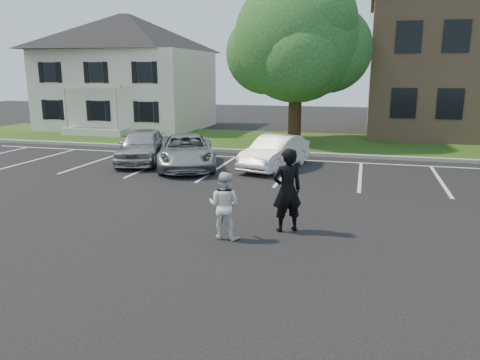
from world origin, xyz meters
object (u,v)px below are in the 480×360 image
tree (299,42)px  car_white_sedan (275,152)px  house (128,72)px  car_silver_west (142,146)px  car_silver_minivan (186,151)px  man_black_suit (287,190)px  man_white_shirt (224,205)px

tree → car_white_sedan: (0.18, -7.18, -4.69)m
house → car_silver_west: house is taller
tree → car_silver_minivan: bearing=-113.0°
house → car_silver_west: 13.71m
car_silver_west → car_silver_minivan: bearing=-27.4°
tree → car_silver_minivan: size_ratio=1.84×
house → tree: bearing=-18.7°
house → car_silver_west: bearing=-60.0°
house → man_black_suit: bearing=-53.1°
man_black_suit → car_silver_minivan: 8.56m
car_white_sedan → man_white_shirt: bearing=-72.1°
house → car_white_sedan: 17.11m
man_black_suit → tree: bearing=-113.8°
tree → car_silver_west: bearing=-126.9°
man_white_shirt → car_silver_west: man_white_shirt is taller
man_white_shirt → car_white_sedan: bearing=-80.2°
man_black_suit → car_silver_west: size_ratio=0.48×
man_black_suit → car_white_sedan: man_black_suit is taller
man_white_shirt → car_silver_minivan: size_ratio=0.33×
man_black_suit → car_white_sedan: 7.69m
tree → man_black_suit: tree is taller
house → car_silver_minivan: house is taller
man_white_shirt → car_white_sedan: (-0.39, 8.36, -0.14)m
man_white_shirt → car_silver_minivan: bearing=-55.6°
man_black_suit → car_white_sedan: bearing=-108.3°
car_silver_west → man_white_shirt: bearing=-67.5°
man_black_suit → car_silver_west: bearing=-75.4°
house → man_black_suit: (14.14, -18.81, -2.80)m
tree → man_white_shirt: bearing=-87.9°
house → man_black_suit: 23.70m
man_white_shirt → tree: bearing=-80.7°
tree → car_silver_west: size_ratio=2.05×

